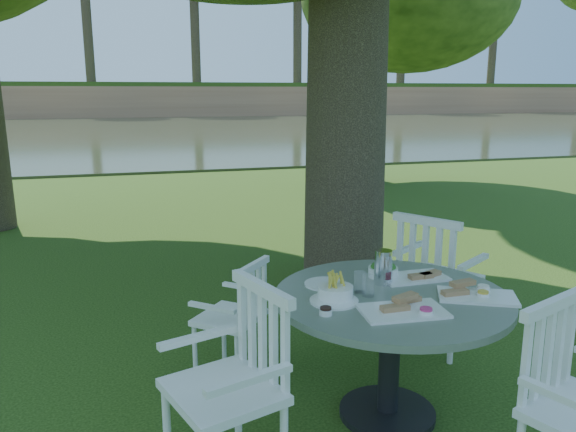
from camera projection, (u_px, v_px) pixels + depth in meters
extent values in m
plane|color=#19360B|center=(295.00, 320.00, 4.67)|extent=(140.00, 140.00, 0.00)
cylinder|color=black|center=(387.00, 412.00, 3.30)|extent=(0.56, 0.56, 0.04)
cylinder|color=black|center=(389.00, 356.00, 3.23)|extent=(0.12, 0.12, 0.68)
cylinder|color=#616C5A|center=(392.00, 297.00, 3.15)|extent=(1.32, 1.32, 0.04)
cylinder|color=white|center=(476.00, 313.00, 4.18)|extent=(0.04, 0.04, 0.50)
cylinder|color=white|center=(422.00, 299.00, 4.47)|extent=(0.04, 0.04, 0.50)
cylinder|color=white|center=(452.00, 330.00, 3.89)|extent=(0.04, 0.04, 0.50)
cylinder|color=white|center=(396.00, 313.00, 4.18)|extent=(0.04, 0.04, 0.50)
cube|color=white|center=(438.00, 278.00, 4.12)|extent=(0.67, 0.68, 0.04)
cube|color=white|center=(425.00, 254.00, 3.91)|extent=(0.31, 0.46, 0.51)
cylinder|color=white|center=(224.00, 333.00, 3.95)|extent=(0.03, 0.03, 0.40)
cylinder|color=white|center=(195.00, 354.00, 3.64)|extent=(0.03, 0.03, 0.40)
cylinder|color=white|center=(264.00, 342.00, 3.82)|extent=(0.03, 0.03, 0.40)
cylinder|color=white|center=(237.00, 364.00, 3.51)|extent=(0.03, 0.03, 0.40)
cube|color=white|center=(229.00, 317.00, 3.69)|extent=(0.55, 0.55, 0.04)
cube|color=white|center=(253.00, 295.00, 3.57)|extent=(0.30, 0.33, 0.41)
cylinder|color=white|center=(238.00, 409.00, 2.93)|extent=(0.04, 0.04, 0.49)
cube|color=white|center=(223.00, 391.00, 2.59)|extent=(0.59, 0.62, 0.04)
cube|color=white|center=(262.00, 334.00, 2.66)|extent=(0.19, 0.49, 0.50)
cylinder|color=white|center=(565.00, 432.00, 2.74)|extent=(0.04, 0.04, 0.48)
cube|color=white|center=(549.00, 351.00, 2.53)|extent=(0.47, 0.22, 0.49)
cube|color=white|center=(403.00, 311.00, 2.88)|extent=(0.46, 0.30, 0.02)
cube|color=white|center=(477.00, 296.00, 3.09)|extent=(0.48, 0.40, 0.02)
cube|color=white|center=(413.00, 277.00, 3.40)|extent=(0.40, 0.22, 0.02)
cylinder|color=white|center=(334.00, 301.00, 3.03)|extent=(0.27, 0.27, 0.01)
cylinder|color=white|center=(325.00, 284.00, 3.29)|extent=(0.24, 0.24, 0.01)
cylinder|color=white|center=(335.00, 293.00, 3.06)|extent=(0.19, 0.19, 0.08)
cylinder|color=white|center=(383.00, 272.00, 3.43)|extent=(0.18, 0.18, 0.06)
cylinder|color=silver|center=(383.00, 267.00, 3.29)|extent=(0.10, 0.10, 0.20)
cylinder|color=white|center=(387.00, 271.00, 3.27)|extent=(0.06, 0.06, 0.17)
cylinder|color=white|center=(360.00, 282.00, 3.16)|extent=(0.07, 0.07, 0.12)
cylinder|color=white|center=(368.00, 286.00, 3.10)|extent=(0.07, 0.07, 0.12)
cylinder|color=white|center=(426.00, 313.00, 2.83)|extent=(0.07, 0.07, 0.03)
cylinder|color=white|center=(483.00, 296.00, 3.08)|extent=(0.07, 0.07, 0.03)
cylinder|color=white|center=(483.00, 290.00, 3.16)|extent=(0.07, 0.07, 0.03)
cylinder|color=white|center=(326.00, 312.00, 2.85)|extent=(0.07, 0.07, 0.03)
cube|color=#2B331E|center=(152.00, 132.00, 26.22)|extent=(100.00, 28.00, 0.12)
cube|color=#A36B4C|center=(140.00, 102.00, 40.51)|extent=(100.00, 3.00, 2.20)
cube|color=#19360B|center=(136.00, 85.00, 47.26)|extent=(100.00, 18.00, 0.30)
cylinder|color=black|center=(315.00, 3.00, 44.56)|extent=(0.70, 0.70, 13.00)
cylinder|color=black|center=(416.00, 8.00, 47.02)|extent=(0.70, 0.70, 13.00)
cylinder|color=black|center=(508.00, 12.00, 49.48)|extent=(0.70, 0.70, 13.00)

